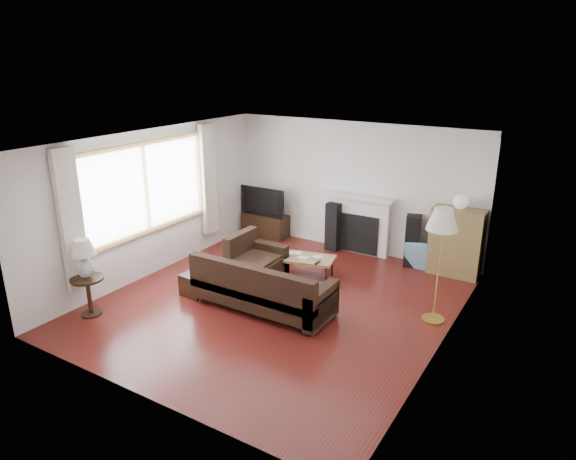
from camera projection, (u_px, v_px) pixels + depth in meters
The scene contains 17 objects.
room at pixel (277, 226), 7.57m from camera, with size 5.10×5.60×2.54m.
window at pixel (147, 188), 8.52m from camera, with size 0.12×2.74×1.54m, color olive.
curtain_near at pixel (71, 221), 7.31m from camera, with size 0.10×0.35×2.10m, color beige.
curtain_far at pixel (208, 179), 9.77m from camera, with size 0.10×0.35×2.10m, color beige.
fireplace at pixel (358, 224), 9.84m from camera, with size 1.40×0.26×1.15m, color white.
tv_stand at pixel (266, 225), 10.85m from camera, with size 0.95×0.43×0.48m, color black.
television at pixel (265, 201), 10.67m from camera, with size 1.04×0.14×0.60m, color black.
speaker_left at pixel (335, 226), 10.03m from camera, with size 0.26×0.32×0.95m, color black.
speaker_right at pixel (412, 241), 9.24m from camera, with size 0.26×0.31×0.94m, color black.
bookshelf at pixel (456, 242), 8.81m from camera, with size 0.86×0.41×1.19m, color olive.
globe_lamp at pixel (461, 202), 8.57m from camera, with size 0.25×0.25×0.25m, color white.
sectional_sofa at pixel (263, 286), 7.65m from camera, with size 2.32×1.70×0.75m, color black.
coffee_table at pixel (305, 267), 8.80m from camera, with size 0.98×0.54×0.38m, color #9D774B.
footstool at pixel (197, 284), 8.21m from camera, with size 0.41×0.41×0.35m, color black.
floor_lamp at pixel (438, 266), 7.16m from camera, with size 0.44×0.44×1.69m, color #B38F3E.
side_table at pixel (89, 296), 7.50m from camera, with size 0.47×0.47×0.59m, color black.
table_lamp at pixel (84, 259), 7.31m from camera, with size 0.36×0.36×0.58m, color silver.
Camera 1 is at (3.87, -6.05, 3.63)m, focal length 32.00 mm.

